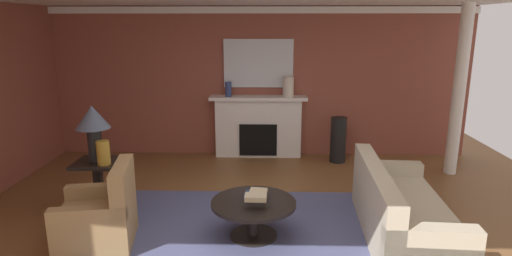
{
  "coord_description": "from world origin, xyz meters",
  "views": [
    {
      "loc": [
        0.25,
        -4.88,
        2.47
      ],
      "look_at": [
        0.1,
        1.06,
        1.0
      ],
      "focal_mm": 29.72,
      "sensor_mm": 36.0,
      "label": 1
    }
  ],
  "objects_px": {
    "armchair_near_window": "(100,219)",
    "vase_mantel_right": "(288,87)",
    "vase_mantel_left": "(228,89)",
    "mantel_mirror": "(258,63)",
    "table_lamp": "(93,123)",
    "vase_tall_corner": "(338,140)",
    "fireplace": "(258,128)",
    "side_table": "(99,183)",
    "coffee_table": "(254,211)",
    "vase_on_side_table": "(103,153)",
    "sofa": "(400,214)"
  },
  "relations": [
    {
      "from": "sofa",
      "to": "armchair_near_window",
      "type": "distance_m",
      "value": 3.47
    },
    {
      "from": "vase_mantel_left",
      "to": "vase_mantel_right",
      "type": "height_order",
      "value": "vase_mantel_right"
    },
    {
      "from": "table_lamp",
      "to": "vase_tall_corner",
      "type": "xyz_separation_m",
      "value": [
        3.55,
        2.19,
        -0.81
      ]
    },
    {
      "from": "mantel_mirror",
      "to": "table_lamp",
      "type": "relative_size",
      "value": 1.71
    },
    {
      "from": "armchair_near_window",
      "to": "mantel_mirror",
      "type": "bearing_deg",
      "value": 63.68
    },
    {
      "from": "armchair_near_window",
      "to": "vase_mantel_right",
      "type": "distance_m",
      "value": 4.16
    },
    {
      "from": "vase_mantel_left",
      "to": "vase_mantel_right",
      "type": "xyz_separation_m",
      "value": [
        1.1,
        0.0,
        0.05
      ]
    },
    {
      "from": "fireplace",
      "to": "side_table",
      "type": "bearing_deg",
      "value": -130.03
    },
    {
      "from": "side_table",
      "to": "table_lamp",
      "type": "xyz_separation_m",
      "value": [
        -0.0,
        0.0,
        0.82
      ]
    },
    {
      "from": "table_lamp",
      "to": "vase_mantel_left",
      "type": "height_order",
      "value": "table_lamp"
    },
    {
      "from": "sofa",
      "to": "vase_mantel_right",
      "type": "bearing_deg",
      "value": 110.96
    },
    {
      "from": "vase_tall_corner",
      "to": "armchair_near_window",
      "type": "bearing_deg",
      "value": -136.03
    },
    {
      "from": "fireplace",
      "to": "side_table",
      "type": "height_order",
      "value": "fireplace"
    },
    {
      "from": "coffee_table",
      "to": "vase_on_side_table",
      "type": "relative_size",
      "value": 3.2
    },
    {
      "from": "vase_mantel_right",
      "to": "fireplace",
      "type": "bearing_deg",
      "value": 174.87
    },
    {
      "from": "side_table",
      "to": "vase_on_side_table",
      "type": "distance_m",
      "value": 0.49
    },
    {
      "from": "coffee_table",
      "to": "mantel_mirror",
      "type": "bearing_deg",
      "value": 90.19
    },
    {
      "from": "vase_mantel_right",
      "to": "vase_tall_corner",
      "type": "height_order",
      "value": "vase_mantel_right"
    },
    {
      "from": "sofa",
      "to": "vase_mantel_left",
      "type": "xyz_separation_m",
      "value": [
        -2.28,
        3.08,
        1.0
      ]
    },
    {
      "from": "armchair_near_window",
      "to": "side_table",
      "type": "xyz_separation_m",
      "value": [
        -0.36,
        0.89,
        0.09
      ]
    },
    {
      "from": "coffee_table",
      "to": "side_table",
      "type": "distance_m",
      "value": 2.21
    },
    {
      "from": "side_table",
      "to": "table_lamp",
      "type": "height_order",
      "value": "table_lamp"
    },
    {
      "from": "armchair_near_window",
      "to": "vase_mantel_right",
      "type": "bearing_deg",
      "value": 55.58
    },
    {
      "from": "side_table",
      "to": "vase_tall_corner",
      "type": "relative_size",
      "value": 0.84
    },
    {
      "from": "sofa",
      "to": "vase_mantel_right",
      "type": "distance_m",
      "value": 3.46
    },
    {
      "from": "table_lamp",
      "to": "coffee_table",
      "type": "bearing_deg",
      "value": -17.91
    },
    {
      "from": "armchair_near_window",
      "to": "vase_mantel_left",
      "type": "bearing_deg",
      "value": 70.47
    },
    {
      "from": "armchair_near_window",
      "to": "vase_mantel_right",
      "type": "relative_size",
      "value": 2.56
    },
    {
      "from": "fireplace",
      "to": "vase_mantel_left",
      "type": "bearing_deg",
      "value": -174.87
    },
    {
      "from": "vase_mantel_left",
      "to": "side_table",
      "type": "bearing_deg",
      "value": -122.27
    },
    {
      "from": "armchair_near_window",
      "to": "sofa",
      "type": "bearing_deg",
      "value": 4.01
    },
    {
      "from": "sofa",
      "to": "side_table",
      "type": "height_order",
      "value": "sofa"
    },
    {
      "from": "armchair_near_window",
      "to": "coffee_table",
      "type": "relative_size",
      "value": 0.95
    },
    {
      "from": "armchair_near_window",
      "to": "vase_mantel_left",
      "type": "distance_m",
      "value": 3.67
    },
    {
      "from": "mantel_mirror",
      "to": "sofa",
      "type": "height_order",
      "value": "mantel_mirror"
    },
    {
      "from": "mantel_mirror",
      "to": "table_lamp",
      "type": "xyz_separation_m",
      "value": [
        -2.09,
        -2.61,
        -0.53
      ]
    },
    {
      "from": "armchair_near_window",
      "to": "coffee_table",
      "type": "xyz_separation_m",
      "value": [
        1.74,
        0.21,
        0.03
      ]
    },
    {
      "from": "mantel_mirror",
      "to": "sofa",
      "type": "bearing_deg",
      "value": -61.99
    },
    {
      "from": "vase_mantel_left",
      "to": "vase_tall_corner",
      "type": "distance_m",
      "value": 2.21
    },
    {
      "from": "armchair_near_window",
      "to": "vase_mantel_right",
      "type": "height_order",
      "value": "vase_mantel_right"
    },
    {
      "from": "sofa",
      "to": "vase_mantel_right",
      "type": "height_order",
      "value": "vase_mantel_right"
    },
    {
      "from": "vase_mantel_left",
      "to": "vase_tall_corner",
      "type": "relative_size",
      "value": 0.33
    },
    {
      "from": "sofa",
      "to": "fireplace",
      "type": "bearing_deg",
      "value": 118.92
    },
    {
      "from": "side_table",
      "to": "vase_tall_corner",
      "type": "xyz_separation_m",
      "value": [
        3.55,
        2.19,
        0.02
      ]
    },
    {
      "from": "vase_mantel_left",
      "to": "mantel_mirror",
      "type": "bearing_deg",
      "value": 17.18
    },
    {
      "from": "mantel_mirror",
      "to": "vase_tall_corner",
      "type": "bearing_deg",
      "value": -16.05
    },
    {
      "from": "vase_mantel_left",
      "to": "vase_on_side_table",
      "type": "distance_m",
      "value": 2.94
    },
    {
      "from": "sofa",
      "to": "vase_on_side_table",
      "type": "bearing_deg",
      "value": 171.81
    },
    {
      "from": "vase_mantel_right",
      "to": "vase_on_side_table",
      "type": "distance_m",
      "value": 3.6
    },
    {
      "from": "vase_on_side_table",
      "to": "coffee_table",
      "type": "bearing_deg",
      "value": -15.99
    }
  ]
}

